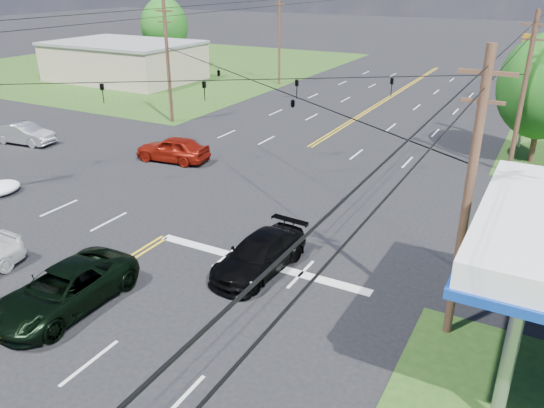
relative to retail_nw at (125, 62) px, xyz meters
The scene contains 18 objects.
ground 37.26m from the retail_nw, 36.25° to the right, with size 280.00×280.00×0.00m, color black.
grass_nw 11.36m from the retail_nw, 116.57° to the left, with size 46.00×48.00×0.03m, color #234516.
stop_bar 46.14m from the retail_nw, 40.60° to the right, with size 10.00×0.50×0.02m, color silver.
retail_nw is the anchor object (origin of this frame).
pole_se 53.09m from the retail_nw, 35.79° to the right, with size 1.60×0.28×9.50m.
pole_nw 21.60m from the retail_nw, 37.41° to the right, with size 1.60×0.28×9.50m.
pole_ne 45.02m from the retail_nw, 16.82° to the right, with size 1.60×0.28×9.50m.
pole_left_far 18.30m from the retail_nw, 19.44° to the left, with size 1.60×0.28×10.00m.
pole_right_far 43.53m from the retail_nw, ahead, with size 1.60×0.28×10.00m.
span_wire_signals 37.42m from the retail_nw, 36.25° to the right, with size 26.00×18.00×1.13m.
power_lines 38.98m from the retail_nw, 38.66° to the right, with size 26.04×100.00×0.64m.
tree_far_l 10.69m from the retail_nw, 101.31° to the left, with size 6.08×6.08×8.72m.
pickup_dkgreen 47.34m from the retail_nw, 49.88° to the right, with size 2.59×5.62×1.56m, color black.
suv_black 46.71m from the retail_nw, 40.78° to the right, with size 2.06×5.06×1.47m, color black.
sedan_silver 25.79m from the retail_nw, 63.24° to the right, with size 1.59×4.56×1.50m, color #9C9CA0.
sedan_red 31.48m from the retail_nw, 41.88° to the right, with size 1.95×4.84×1.65m, color maroon.
polesign_ne 43.75m from the retail_nw, ahead, with size 2.05×1.05×7.71m.
snowpile_b 35.44m from the retail_nw, 58.48° to the right, with size 1.88×2.31×0.65m, color white.
Camera 1 is at (14.86, -12.93, 11.16)m, focal length 35.00 mm.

